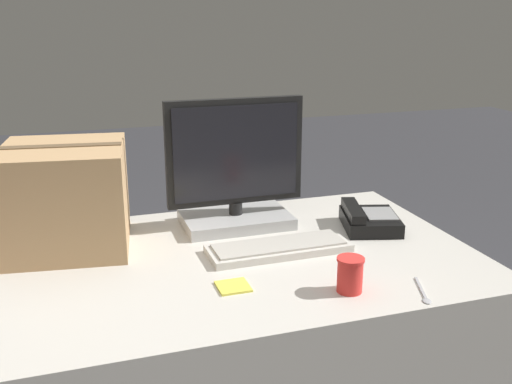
{
  "coord_description": "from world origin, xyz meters",
  "views": [
    {
      "loc": [
        -0.24,
        -1.55,
        1.44
      ],
      "look_at": [
        0.3,
        0.12,
        0.9
      ],
      "focal_mm": 42.0,
      "sensor_mm": 36.0,
      "label": 1
    }
  ],
  "objects_px": {
    "keyboard": "(279,248)",
    "paper_cup_right": "(350,275)",
    "monitor": "(235,178)",
    "cardboard_box": "(66,197)",
    "sticky_note_pad": "(233,286)",
    "spoon": "(424,294)",
    "desk_phone": "(368,220)"
  },
  "relations": [
    {
      "from": "paper_cup_right",
      "to": "keyboard",
      "type": "bearing_deg",
      "value": 105.43
    },
    {
      "from": "desk_phone",
      "to": "sticky_note_pad",
      "type": "distance_m",
      "value": 0.61
    },
    {
      "from": "desk_phone",
      "to": "spoon",
      "type": "relative_size",
      "value": 1.75
    },
    {
      "from": "keyboard",
      "to": "cardboard_box",
      "type": "xyz_separation_m",
      "value": [
        -0.59,
        0.24,
        0.14
      ]
    },
    {
      "from": "monitor",
      "to": "cardboard_box",
      "type": "relative_size",
      "value": 1.13
    },
    {
      "from": "desk_phone",
      "to": "sticky_note_pad",
      "type": "bearing_deg",
      "value": -136.13
    },
    {
      "from": "desk_phone",
      "to": "sticky_note_pad",
      "type": "xyz_separation_m",
      "value": [
        -0.54,
        -0.28,
        -0.03
      ]
    },
    {
      "from": "keyboard",
      "to": "paper_cup_right",
      "type": "bearing_deg",
      "value": -75.28
    },
    {
      "from": "monitor",
      "to": "sticky_note_pad",
      "type": "relative_size",
      "value": 5.48
    },
    {
      "from": "spoon",
      "to": "sticky_note_pad",
      "type": "bearing_deg",
      "value": -92.06
    },
    {
      "from": "cardboard_box",
      "to": "keyboard",
      "type": "bearing_deg",
      "value": -22.54
    },
    {
      "from": "monitor",
      "to": "sticky_note_pad",
      "type": "height_order",
      "value": "monitor"
    },
    {
      "from": "cardboard_box",
      "to": "sticky_note_pad",
      "type": "bearing_deg",
      "value": -47.52
    },
    {
      "from": "spoon",
      "to": "cardboard_box",
      "type": "bearing_deg",
      "value": -105.45
    },
    {
      "from": "keyboard",
      "to": "spoon",
      "type": "relative_size",
      "value": 2.94
    },
    {
      "from": "paper_cup_right",
      "to": "cardboard_box",
      "type": "height_order",
      "value": "cardboard_box"
    },
    {
      "from": "cardboard_box",
      "to": "desk_phone",
      "type": "bearing_deg",
      "value": -8.76
    },
    {
      "from": "keyboard",
      "to": "paper_cup_right",
      "type": "relative_size",
      "value": 4.61
    },
    {
      "from": "paper_cup_right",
      "to": "cardboard_box",
      "type": "xyz_separation_m",
      "value": [
        -0.67,
        0.54,
        0.11
      ]
    },
    {
      "from": "paper_cup_right",
      "to": "desk_phone",
      "type": "bearing_deg",
      "value": 56.1
    },
    {
      "from": "monitor",
      "to": "spoon",
      "type": "bearing_deg",
      "value": -64.35
    },
    {
      "from": "paper_cup_right",
      "to": "spoon",
      "type": "xyz_separation_m",
      "value": [
        0.17,
        -0.08,
        -0.04
      ]
    },
    {
      "from": "keyboard",
      "to": "spoon",
      "type": "height_order",
      "value": "keyboard"
    },
    {
      "from": "desk_phone",
      "to": "spoon",
      "type": "distance_m",
      "value": 0.48
    },
    {
      "from": "keyboard",
      "to": "sticky_note_pad",
      "type": "height_order",
      "value": "keyboard"
    },
    {
      "from": "monitor",
      "to": "paper_cup_right",
      "type": "distance_m",
      "value": 0.59
    },
    {
      "from": "paper_cup_right",
      "to": "sticky_note_pad",
      "type": "distance_m",
      "value": 0.3
    },
    {
      "from": "monitor",
      "to": "keyboard",
      "type": "distance_m",
      "value": 0.31
    },
    {
      "from": "sticky_note_pad",
      "to": "paper_cup_right",
      "type": "bearing_deg",
      "value": -22.23
    },
    {
      "from": "spoon",
      "to": "cardboard_box",
      "type": "height_order",
      "value": "cardboard_box"
    },
    {
      "from": "paper_cup_right",
      "to": "sticky_note_pad",
      "type": "xyz_separation_m",
      "value": [
        -0.28,
        0.11,
        -0.04
      ]
    },
    {
      "from": "monitor",
      "to": "cardboard_box",
      "type": "bearing_deg",
      "value": -177.6
    }
  ]
}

